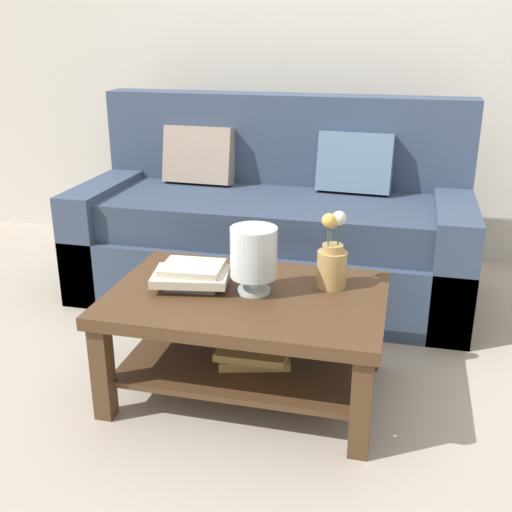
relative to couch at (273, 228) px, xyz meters
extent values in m
plane|color=#ADA393|center=(0.15, -0.81, -0.36)|extent=(10.00, 10.00, 0.00)
cube|color=beige|center=(0.15, 0.84, 0.99)|extent=(6.40, 0.12, 2.70)
cube|color=#384760|center=(0.00, -0.07, -0.18)|extent=(2.10, 0.90, 0.36)
cube|color=#324057|center=(0.00, -0.10, 0.10)|extent=(1.86, 0.74, 0.20)
cube|color=#384760|center=(0.00, 0.28, 0.35)|extent=(2.10, 0.20, 0.70)
cube|color=#384760|center=(-0.95, -0.07, -0.06)|extent=(0.20, 0.90, 0.60)
cube|color=#384760|center=(0.95, -0.07, -0.06)|extent=(0.20, 0.90, 0.60)
cube|color=gray|center=(-0.47, 0.14, 0.36)|extent=(0.41, 0.20, 0.34)
cube|color=slate|center=(0.42, 0.14, 0.36)|extent=(0.41, 0.21, 0.34)
cube|color=#4C331E|center=(0.13, -1.07, 0.05)|extent=(1.08, 0.73, 0.05)
cube|color=#4C331E|center=(-0.36, -1.38, -0.17)|extent=(0.07, 0.07, 0.39)
cube|color=#4C331E|center=(0.61, -1.38, -0.17)|extent=(0.07, 0.07, 0.39)
cube|color=#4C331E|center=(-0.36, -0.76, -0.17)|extent=(0.07, 0.07, 0.39)
cube|color=#4C331E|center=(0.61, -0.76, -0.17)|extent=(0.07, 0.07, 0.39)
cube|color=#4C331E|center=(0.13, -1.07, -0.22)|extent=(0.96, 0.61, 0.02)
cube|color=tan|center=(0.16, -1.08, -0.19)|extent=(0.32, 0.27, 0.03)
cube|color=tan|center=(0.16, -1.10, -0.16)|extent=(0.28, 0.20, 0.03)
cube|color=slate|center=(-0.10, -1.05, 0.09)|extent=(0.22, 0.20, 0.03)
cube|color=beige|center=(-0.10, -1.07, 0.12)|extent=(0.33, 0.25, 0.03)
cube|color=beige|center=(-0.10, -1.05, 0.15)|extent=(0.25, 0.20, 0.03)
cylinder|color=silver|center=(0.15, -1.05, 0.08)|extent=(0.13, 0.13, 0.02)
cylinder|color=silver|center=(0.15, -1.05, 0.11)|extent=(0.04, 0.04, 0.05)
cylinder|color=silver|center=(0.15, -1.05, 0.24)|extent=(0.18, 0.18, 0.20)
sphere|color=slate|center=(0.12, -1.05, 0.20)|extent=(0.06, 0.06, 0.06)
sphere|color=beige|center=(0.18, -1.04, 0.20)|extent=(0.06, 0.06, 0.06)
cylinder|color=tan|center=(0.44, -0.93, 0.15)|extent=(0.12, 0.12, 0.15)
cylinder|color=tan|center=(0.44, -0.93, 0.24)|extent=(0.08, 0.08, 0.03)
cylinder|color=#426638|center=(0.46, -0.92, 0.30)|extent=(0.01, 0.01, 0.09)
sphere|color=silver|center=(0.46, -0.92, 0.36)|extent=(0.06, 0.06, 0.06)
cylinder|color=#426638|center=(0.42, -0.89, 0.28)|extent=(0.01, 0.01, 0.06)
sphere|color=#B28CB7|center=(0.42, -0.89, 0.33)|extent=(0.06, 0.06, 0.06)
cylinder|color=#426638|center=(0.42, -0.94, 0.29)|extent=(0.01, 0.01, 0.09)
sphere|color=gold|center=(0.42, -0.94, 0.35)|extent=(0.06, 0.06, 0.06)
camera|label=1|loc=(0.69, -3.23, 1.06)|focal=43.66mm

